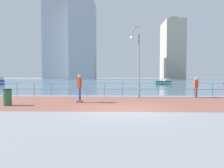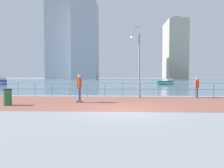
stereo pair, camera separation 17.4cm
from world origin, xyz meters
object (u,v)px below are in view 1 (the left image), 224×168
lamppost (137,58)px  skateboarder (80,86)px  bystander (196,86)px  trash_bin (7,97)px  sailboat_gray (163,82)px

lamppost → skateboarder: (-3.74, -2.91, -1.92)m
bystander → trash_bin: size_ratio=1.64×
lamppost → sailboat_gray: (7.25, 23.79, -2.53)m
lamppost → trash_bin: 8.98m
lamppost → sailboat_gray: bearing=73.0°
bystander → trash_bin: 12.87m
bystander → lamppost: bearing=-176.6°
lamppost → trash_bin: bearing=-150.3°
lamppost → bystander: bearing=3.4°
trash_bin → bystander: bearing=20.7°
bystander → trash_bin: (-12.04, -4.55, -0.42)m
skateboarder → lamppost: bearing=37.9°
lamppost → sailboat_gray: lamppost is taller
skateboarder → trash_bin: skateboarder is taller
bystander → sailboat_gray: (2.71, 23.52, -0.46)m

